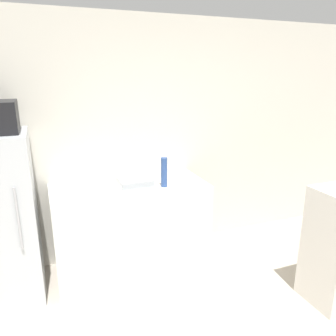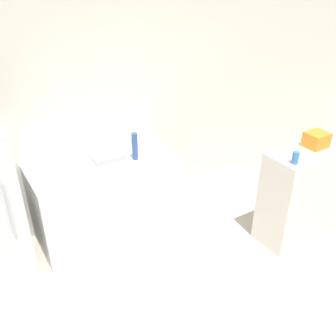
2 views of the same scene
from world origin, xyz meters
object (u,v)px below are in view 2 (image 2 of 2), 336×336
(bottle_short, at_px, (133,142))
(jar, at_px, (295,158))
(bottle_tall, at_px, (135,146))
(basket, at_px, (316,140))

(bottle_short, relative_size, jar, 1.01)
(bottle_tall, distance_m, bottle_short, 0.30)
(basket, bearing_deg, jar, -163.48)
(bottle_short, distance_m, jar, 1.73)
(bottle_short, bearing_deg, basket, -40.18)
(jar, bearing_deg, bottle_short, 126.22)
(bottle_tall, xyz_separation_m, jar, (1.13, -1.13, 0.05))
(basket, bearing_deg, bottle_short, 139.82)
(bottle_tall, bearing_deg, jar, -44.88)
(bottle_tall, height_order, bottle_short, bottle_tall)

